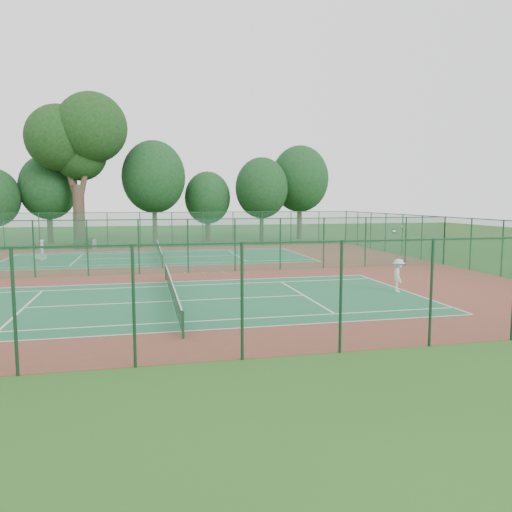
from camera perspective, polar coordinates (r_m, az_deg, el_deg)
The scene contains 20 objects.
ground at distance 32.42m, azimuth -10.45°, elevation -1.99°, with size 120.00×120.00×0.00m, color #224D18.
red_pad at distance 32.42m, azimuth -10.45°, elevation -1.98°, with size 40.00×36.00×0.01m, color maroon.
court_near at distance 23.55m, azimuth -9.55°, elevation -5.12°, with size 23.77×10.97×0.01m, color #1E623F.
court_far at distance 41.34m, azimuth -10.96°, elevation -0.17°, with size 23.77×10.97×0.01m, color #206544.
fence_north at distance 50.15m, azimuth -11.34°, elevation 2.98°, with size 40.00×0.09×3.50m.
fence_south at distance 14.41m, azimuth -7.64°, elevation -5.40°, with size 40.00×0.09×3.50m.
fence_east at distance 38.55m, azimuth 20.72°, elevation 1.67°, with size 0.09×36.00×3.50m.
fence_divider at distance 32.21m, azimuth -10.51°, elevation 1.11°, with size 40.00×0.09×3.50m.
tennis_net_near at distance 23.45m, azimuth -9.57°, elevation -3.85°, with size 0.10×12.90×0.97m.
tennis_net_far at distance 41.28m, azimuth -10.98°, elevation 0.57°, with size 0.10×12.90×0.97m.
player_near at distance 26.38m, azimuth 15.97°, elevation -2.15°, with size 1.10×0.63×1.70m, color white.
player_far at distance 41.83m, azimuth -23.29°, elevation 0.62°, with size 0.59×0.39×1.62m, color silver.
trash_bin at distance 49.92m, azimuth -18.04°, elevation 1.29°, with size 0.51×0.51×0.93m, color gray.
bench at distance 49.88m, azimuth -19.03°, elevation 1.33°, with size 1.72×0.63×1.04m.
kit_bag at distance 43.09m, azimuth -23.46°, elevation -0.10°, with size 0.91×0.34×0.34m, color silver.
stray_ball_a at distance 32.30m, azimuth -3.79°, elevation -1.84°, with size 0.08×0.08×0.08m, color #CBD331.
stray_ball_b at distance 32.30m, azimuth -6.06°, elevation -1.87°, with size 0.07×0.07×0.07m, color #BCCF30.
stray_ball_c at distance 32.24m, azimuth -8.09°, elevation -1.90°, with size 0.08×0.08×0.08m, color #C1DF33.
big_tree at distance 54.47m, azimuth -19.73°, elevation 12.62°, with size 10.02×7.33×15.38m.
evergreen_row at distance 56.52m, azimuth -10.95°, elevation 1.58°, with size 39.00×5.00×12.00m, color black, non-canonical shape.
Camera 1 is at (-1.22, -32.05, 4.71)m, focal length 35.00 mm.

